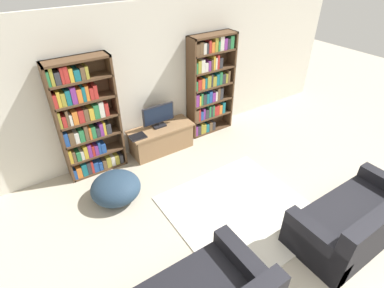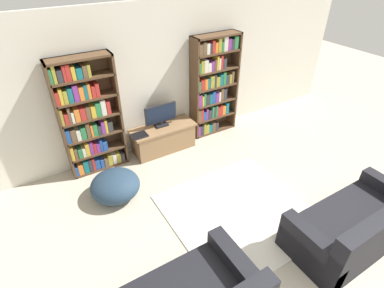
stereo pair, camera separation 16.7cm
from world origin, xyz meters
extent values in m
cube|color=silver|center=(0.00, 4.23, 1.30)|extent=(8.80, 0.06, 2.60)
cube|color=#513823|center=(-1.69, 4.03, 0.99)|extent=(0.04, 0.30, 1.97)
cube|color=#513823|center=(-0.76, 4.03, 0.99)|extent=(0.04, 0.30, 1.97)
cube|color=#513823|center=(-1.23, 4.16, 0.99)|extent=(0.96, 0.04, 1.97)
cube|color=#513823|center=(-1.23, 4.03, 1.96)|extent=(0.96, 0.30, 0.04)
cube|color=#513823|center=(-1.23, 4.03, 0.02)|extent=(0.92, 0.30, 0.04)
cube|color=#234C99|center=(-1.64, 4.02, 0.12)|extent=(0.05, 0.24, 0.17)
cube|color=orange|center=(-1.58, 4.02, 0.13)|extent=(0.08, 0.24, 0.19)
cube|color=#196B75|center=(-1.49, 4.02, 0.15)|extent=(0.08, 0.24, 0.23)
cube|color=#333338|center=(-1.41, 4.02, 0.15)|extent=(0.06, 0.24, 0.24)
cube|color=#B72D28|center=(-1.35, 4.02, 0.15)|extent=(0.04, 0.24, 0.23)
cube|color=#234C99|center=(-1.29, 4.02, 0.13)|extent=(0.08, 0.24, 0.18)
cube|color=#234C99|center=(-1.21, 4.02, 0.12)|extent=(0.06, 0.24, 0.16)
cube|color=brown|center=(-1.14, 4.02, 0.12)|extent=(0.07, 0.24, 0.17)
cube|color=#9E9333|center=(-1.07, 4.02, 0.14)|extent=(0.08, 0.24, 0.20)
cube|color=silver|center=(-0.99, 4.02, 0.13)|extent=(0.06, 0.24, 0.18)
cube|color=#9E9333|center=(-0.92, 4.02, 0.13)|extent=(0.07, 0.24, 0.18)
cube|color=#333338|center=(-0.84, 4.02, 0.12)|extent=(0.06, 0.24, 0.16)
cube|color=#513823|center=(-1.23, 4.03, 0.35)|extent=(0.92, 0.30, 0.04)
cube|color=gold|center=(-1.64, 4.02, 0.48)|extent=(0.05, 0.24, 0.24)
cube|color=brown|center=(-1.59, 4.02, 0.46)|extent=(0.05, 0.24, 0.19)
cube|color=#2D7F47|center=(-1.52, 4.02, 0.45)|extent=(0.06, 0.24, 0.16)
cube|color=silver|center=(-1.46, 4.02, 0.45)|extent=(0.05, 0.24, 0.16)
cube|color=gold|center=(-1.40, 4.02, 0.48)|extent=(0.06, 0.24, 0.23)
cube|color=#7F338C|center=(-1.34, 4.02, 0.48)|extent=(0.06, 0.24, 0.23)
cube|color=#B72D28|center=(-1.28, 4.02, 0.46)|extent=(0.04, 0.24, 0.19)
cube|color=#7F338C|center=(-1.23, 4.02, 0.45)|extent=(0.06, 0.24, 0.18)
cube|color=#234C99|center=(-1.17, 4.02, 0.48)|extent=(0.04, 0.24, 0.23)
cube|color=#234C99|center=(-1.11, 4.02, 0.45)|extent=(0.08, 0.24, 0.17)
cube|color=#513823|center=(-1.23, 4.03, 0.68)|extent=(0.92, 0.30, 0.04)
cube|color=#234C99|center=(-1.64, 4.02, 0.81)|extent=(0.07, 0.24, 0.23)
cube|color=brown|center=(-1.56, 4.02, 0.80)|extent=(0.08, 0.24, 0.21)
cube|color=silver|center=(-1.48, 4.02, 0.79)|extent=(0.06, 0.24, 0.18)
cube|color=#2D7F47|center=(-1.40, 4.02, 0.80)|extent=(0.08, 0.24, 0.21)
cube|color=brown|center=(-1.33, 4.02, 0.82)|extent=(0.06, 0.24, 0.26)
cube|color=orange|center=(-1.27, 4.02, 0.80)|extent=(0.04, 0.24, 0.21)
cube|color=#2D7F47|center=(-1.21, 4.02, 0.80)|extent=(0.07, 0.24, 0.20)
cube|color=#333338|center=(-1.14, 4.02, 0.77)|extent=(0.06, 0.24, 0.16)
cube|color=#7F338C|center=(-1.08, 4.02, 0.80)|extent=(0.06, 0.24, 0.22)
cube|color=gold|center=(-1.03, 4.02, 0.81)|extent=(0.04, 0.24, 0.23)
cube|color=#333338|center=(-0.97, 4.02, 0.78)|extent=(0.08, 0.24, 0.18)
cube|color=#513823|center=(-1.23, 4.03, 1.00)|extent=(0.92, 0.30, 0.04)
cube|color=#9E9333|center=(-1.65, 4.02, 1.15)|extent=(0.04, 0.24, 0.26)
cube|color=#B72D28|center=(-1.59, 4.02, 1.11)|extent=(0.06, 0.24, 0.17)
cube|color=brown|center=(-1.54, 4.02, 1.15)|extent=(0.04, 0.24, 0.26)
cube|color=silver|center=(-1.50, 4.02, 1.11)|extent=(0.04, 0.24, 0.17)
cube|color=orange|center=(-1.43, 4.02, 1.13)|extent=(0.08, 0.24, 0.21)
cube|color=#B72D28|center=(-1.34, 4.02, 1.12)|extent=(0.08, 0.24, 0.20)
cube|color=brown|center=(-1.26, 4.02, 1.12)|extent=(0.07, 0.24, 0.20)
cube|color=gold|center=(-1.18, 4.02, 1.12)|extent=(0.07, 0.24, 0.20)
cube|color=#2D7F47|center=(-1.10, 4.02, 1.14)|extent=(0.08, 0.24, 0.23)
cube|color=silver|center=(-1.02, 4.02, 1.15)|extent=(0.08, 0.24, 0.26)
cube|color=#B72D28|center=(-0.94, 4.02, 1.13)|extent=(0.06, 0.24, 0.22)
cube|color=#513823|center=(-1.23, 4.03, 1.33)|extent=(0.92, 0.30, 0.04)
cube|color=#B72D28|center=(-1.64, 4.02, 1.45)|extent=(0.05, 0.24, 0.20)
cube|color=gold|center=(-1.59, 4.02, 1.47)|extent=(0.05, 0.24, 0.24)
cube|color=#9E9333|center=(-1.53, 4.02, 1.45)|extent=(0.06, 0.24, 0.20)
cube|color=#196B75|center=(-1.46, 4.02, 1.46)|extent=(0.07, 0.24, 0.22)
cube|color=#7F338C|center=(-1.38, 4.02, 1.48)|extent=(0.07, 0.24, 0.25)
cube|color=orange|center=(-1.30, 4.02, 1.45)|extent=(0.07, 0.24, 0.21)
cube|color=#196B75|center=(-1.24, 4.02, 1.46)|extent=(0.05, 0.24, 0.23)
cube|color=orange|center=(-1.18, 4.02, 1.47)|extent=(0.05, 0.24, 0.23)
cube|color=#B72D28|center=(-1.12, 4.02, 1.44)|extent=(0.06, 0.24, 0.18)
cube|color=#B72D28|center=(-1.06, 4.02, 1.46)|extent=(0.06, 0.24, 0.21)
cube|color=#513823|center=(-1.23, 4.03, 1.66)|extent=(0.92, 0.30, 0.04)
cube|color=#2D7F47|center=(-1.65, 4.02, 1.79)|extent=(0.04, 0.24, 0.21)
cube|color=#9E9333|center=(-1.60, 4.02, 1.81)|extent=(0.05, 0.24, 0.25)
cube|color=#333338|center=(-1.53, 4.02, 1.77)|extent=(0.07, 0.24, 0.18)
cube|color=#B72D28|center=(-1.47, 4.02, 1.80)|extent=(0.04, 0.24, 0.23)
cube|color=#B72D28|center=(-1.41, 4.02, 1.80)|extent=(0.06, 0.24, 0.24)
cube|color=gold|center=(-1.35, 4.02, 1.78)|extent=(0.06, 0.24, 0.20)
cube|color=#196B75|center=(-1.27, 4.02, 1.76)|extent=(0.08, 0.24, 0.16)
cube|color=brown|center=(-1.19, 4.02, 1.77)|extent=(0.06, 0.24, 0.18)
cube|color=#9E9333|center=(-1.13, 4.02, 1.77)|extent=(0.05, 0.24, 0.18)
cube|color=#513823|center=(0.73, 4.03, 0.99)|extent=(0.04, 0.30, 1.97)
cube|color=#513823|center=(1.65, 4.03, 0.99)|extent=(0.04, 0.30, 1.97)
cube|color=#513823|center=(1.19, 4.16, 0.99)|extent=(0.96, 0.04, 1.97)
cube|color=#513823|center=(1.19, 4.03, 1.96)|extent=(0.96, 0.30, 0.04)
cube|color=#513823|center=(1.19, 4.03, 0.02)|extent=(0.92, 0.30, 0.04)
cube|color=#7F338C|center=(0.77, 4.02, 0.14)|extent=(0.06, 0.24, 0.22)
cube|color=#333338|center=(0.84, 4.02, 0.14)|extent=(0.07, 0.24, 0.21)
cube|color=#9E9333|center=(0.91, 4.02, 0.15)|extent=(0.04, 0.24, 0.23)
cube|color=#9E9333|center=(0.97, 4.02, 0.14)|extent=(0.08, 0.24, 0.20)
cube|color=#196B75|center=(1.05, 4.02, 0.12)|extent=(0.07, 0.24, 0.17)
cube|color=brown|center=(1.13, 4.02, 0.13)|extent=(0.07, 0.24, 0.19)
cube|color=#333338|center=(1.21, 4.02, 0.12)|extent=(0.07, 0.24, 0.17)
cube|color=#513823|center=(1.19, 4.03, 0.35)|extent=(0.92, 0.30, 0.04)
cube|color=brown|center=(0.78, 4.02, 0.49)|extent=(0.08, 0.24, 0.25)
cube|color=#B72D28|center=(0.85, 4.02, 0.49)|extent=(0.04, 0.24, 0.25)
cube|color=#234C99|center=(0.90, 4.02, 0.46)|extent=(0.06, 0.24, 0.19)
cube|color=#7F338C|center=(0.96, 4.02, 0.48)|extent=(0.04, 0.24, 0.23)
cube|color=#333338|center=(1.03, 4.02, 0.46)|extent=(0.08, 0.24, 0.19)
cube|color=#2D7F47|center=(1.10, 4.02, 0.49)|extent=(0.04, 0.24, 0.25)
cube|color=#333338|center=(1.15, 4.02, 0.48)|extent=(0.04, 0.24, 0.23)
cube|color=#2D7F47|center=(1.19, 4.02, 0.49)|extent=(0.04, 0.24, 0.24)
cube|color=#B72D28|center=(1.24, 4.02, 0.47)|extent=(0.05, 0.24, 0.20)
cube|color=#B72D28|center=(1.30, 4.02, 0.47)|extent=(0.06, 0.24, 0.21)
cube|color=orange|center=(1.37, 4.02, 0.46)|extent=(0.07, 0.24, 0.20)
cube|color=#196B75|center=(1.45, 4.02, 0.48)|extent=(0.07, 0.24, 0.24)
cube|color=#513823|center=(1.19, 4.03, 0.68)|extent=(0.92, 0.30, 0.04)
cube|color=#7F338C|center=(0.79, 4.02, 0.82)|extent=(0.08, 0.24, 0.24)
cube|color=gold|center=(0.85, 4.02, 0.80)|extent=(0.04, 0.24, 0.20)
cube|color=#2D7F47|center=(0.90, 4.02, 0.82)|extent=(0.04, 0.24, 0.24)
cube|color=#333338|center=(0.96, 4.02, 0.80)|extent=(0.07, 0.24, 0.21)
cube|color=#196B75|center=(1.03, 4.02, 0.80)|extent=(0.06, 0.24, 0.20)
cube|color=#234C99|center=(1.10, 4.02, 0.81)|extent=(0.07, 0.24, 0.24)
cube|color=#7F338C|center=(1.18, 4.02, 0.79)|extent=(0.07, 0.24, 0.19)
cube|color=silver|center=(1.24, 4.02, 0.79)|extent=(0.04, 0.24, 0.20)
cube|color=brown|center=(1.30, 4.02, 0.82)|extent=(0.06, 0.24, 0.25)
cube|color=#333338|center=(1.37, 4.02, 0.81)|extent=(0.07, 0.24, 0.24)
cube|color=#513823|center=(1.19, 4.03, 1.00)|extent=(0.92, 0.30, 0.04)
cube|color=#2D7F47|center=(0.77, 4.02, 1.11)|extent=(0.05, 0.24, 0.18)
cube|color=#B72D28|center=(0.84, 4.02, 1.12)|extent=(0.08, 0.24, 0.20)
cube|color=orange|center=(0.92, 4.02, 1.12)|extent=(0.07, 0.24, 0.20)
cube|color=#196B75|center=(0.98, 4.02, 1.12)|extent=(0.05, 0.24, 0.20)
cube|color=#9E9333|center=(1.05, 4.02, 1.14)|extent=(0.08, 0.24, 0.23)
cube|color=#333338|center=(1.12, 4.02, 1.15)|extent=(0.04, 0.24, 0.25)
cube|color=#9E9333|center=(1.18, 4.02, 1.12)|extent=(0.08, 0.24, 0.19)
cube|color=#196B75|center=(1.26, 4.02, 1.13)|extent=(0.07, 0.24, 0.22)
cube|color=#2D7F47|center=(1.33, 4.02, 1.15)|extent=(0.06, 0.24, 0.25)
cube|color=#333338|center=(1.40, 4.02, 1.12)|extent=(0.08, 0.24, 0.19)
cube|color=#9E9333|center=(1.47, 4.02, 1.12)|extent=(0.05, 0.24, 0.19)
cube|color=brown|center=(1.53, 4.02, 1.14)|extent=(0.05, 0.24, 0.23)
cube|color=#513823|center=(1.19, 4.03, 1.33)|extent=(0.92, 0.30, 0.04)
cube|color=#2D7F47|center=(0.77, 4.02, 1.45)|extent=(0.04, 0.24, 0.20)
cube|color=#9E9333|center=(0.83, 4.02, 1.47)|extent=(0.07, 0.24, 0.23)
cube|color=silver|center=(0.91, 4.02, 1.47)|extent=(0.08, 0.24, 0.23)
cube|color=silver|center=(0.98, 4.02, 1.43)|extent=(0.07, 0.24, 0.16)
cube|color=#7F338C|center=(1.05, 4.02, 1.44)|extent=(0.06, 0.24, 0.18)
cube|color=brown|center=(1.11, 4.02, 1.45)|extent=(0.04, 0.24, 0.20)
cube|color=gold|center=(1.16, 4.02, 1.48)|extent=(0.04, 0.24, 0.26)
cube|color=silver|center=(1.20, 4.02, 1.46)|extent=(0.04, 0.24, 0.22)
cube|color=#B72D28|center=(1.25, 4.02, 1.48)|extent=(0.05, 0.24, 0.26)
cube|color=#333338|center=(1.31, 4.02, 1.45)|extent=(0.07, 0.24, 0.19)
cube|color=#513823|center=(1.19, 4.03, 1.66)|extent=(0.92, 0.30, 0.04)
cube|color=brown|center=(0.78, 4.02, 1.78)|extent=(0.08, 0.24, 0.19)
cube|color=brown|center=(0.86, 4.02, 1.79)|extent=(0.07, 0.24, 0.22)
cube|color=silver|center=(0.94, 4.02, 1.78)|extent=(0.06, 0.24, 0.19)
cube|color=#333338|center=(0.99, 4.02, 1.77)|extent=(0.04, 0.24, 0.18)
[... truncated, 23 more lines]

